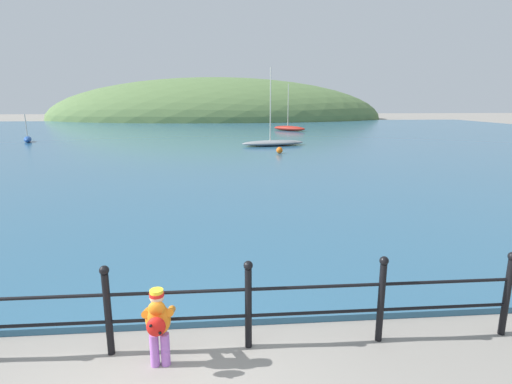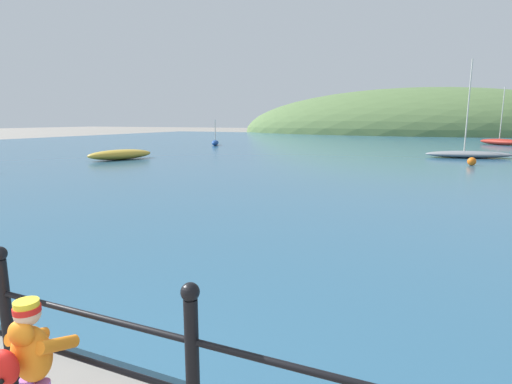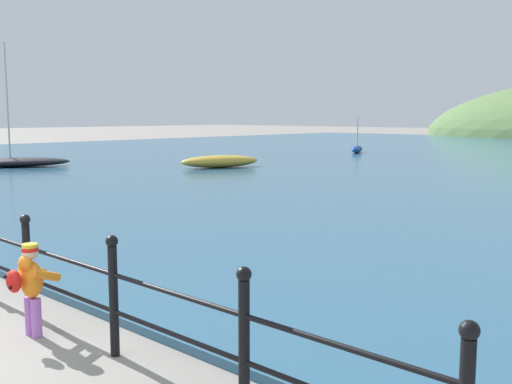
{
  "view_description": "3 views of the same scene",
  "coord_description": "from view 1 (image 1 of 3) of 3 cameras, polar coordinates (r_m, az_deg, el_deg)",
  "views": [
    {
      "loc": [
        0.79,
        -3.17,
        3.17
      ],
      "look_at": [
        1.48,
        5.02,
        1.29
      ],
      "focal_mm": 28.0,
      "sensor_mm": 36.0,
      "label": 1
    },
    {
      "loc": [
        2.37,
        -0.44,
        2.19
      ],
      "look_at": [
        -0.53,
        6.23,
        0.87
      ],
      "focal_mm": 28.0,
      "sensor_mm": 36.0,
      "label": 2
    },
    {
      "loc": [
        5.93,
        -1.69,
        2.35
      ],
      "look_at": [
        -0.42,
        5.16,
        1.15
      ],
      "focal_mm": 42.0,
      "sensor_mm": 36.0,
      "label": 3
    }
  ],
  "objects": [
    {
      "name": "water",
      "position": [
        35.32,
        -6.15,
        7.75
      ],
      "size": [
        80.0,
        60.0,
        0.1
      ],
      "primitive_type": "cube",
      "color": "#2D5B7A",
      "rests_on": "ground"
    },
    {
      "name": "far_hillside",
      "position": [
        72.7,
        -5.55,
        10.33
      ],
      "size": [
        58.24,
        32.03,
        14.35
      ],
      "color": "#567542",
      "rests_on": "ground"
    },
    {
      "name": "iron_railing",
      "position": [
        5.34,
        -10.95,
        -15.57
      ],
      "size": [
        8.94,
        0.12,
        1.21
      ],
      "color": "black",
      "rests_on": "ground"
    },
    {
      "name": "child_in_coat",
      "position": [
        5.12,
        -13.82,
        -17.49
      ],
      "size": [
        0.39,
        0.53,
        1.0
      ],
      "color": "#AD66C6",
      "rests_on": "ground"
    },
    {
      "name": "boat_blue_hull",
      "position": [
        35.26,
        -29.83,
        6.58
      ],
      "size": [
        1.27,
        2.13,
        2.09
      ],
      "color": "#1E4793",
      "rests_on": "water"
    },
    {
      "name": "boat_twin_mast",
      "position": [
        42.49,
        4.77,
        9.08
      ],
      "size": [
        3.46,
        3.42,
        4.77
      ],
      "color": "maroon",
      "rests_on": "water"
    },
    {
      "name": "boat_red_dinghy",
      "position": [
        28.19,
        2.47,
        7.07
      ],
      "size": [
        4.67,
        2.29,
        5.3
      ],
      "color": "gray",
      "rests_on": "water"
    },
    {
      "name": "mooring_buoy",
      "position": [
        23.97,
        3.37,
        5.98
      ],
      "size": [
        0.38,
        0.38,
        0.38
      ],
      "primitive_type": "sphere",
      "color": "orange",
      "rests_on": "water"
    }
  ]
}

